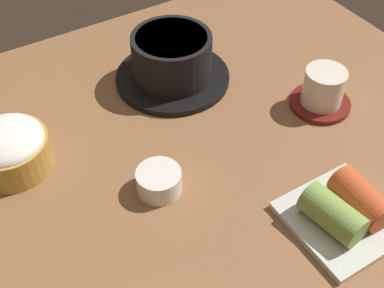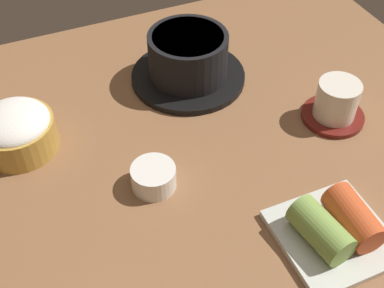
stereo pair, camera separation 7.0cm
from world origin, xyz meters
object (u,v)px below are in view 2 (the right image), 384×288
at_px(rice_bowl, 16,130).
at_px(tea_cup_with_saucer, 336,103).
at_px(banchan_cup_center, 154,177).
at_px(kimchi_plate, 335,228).
at_px(stone_pot, 188,59).

distance_m(rice_bowl, tea_cup_with_saucer, 0.47).
xyz_separation_m(banchan_cup_center, kimchi_plate, (0.17, -0.17, 0.00)).
height_order(tea_cup_with_saucer, banchan_cup_center, tea_cup_with_saucer).
bearing_deg(banchan_cup_center, stone_pot, 55.80).
height_order(stone_pot, banchan_cup_center, stone_pot).
height_order(rice_bowl, banchan_cup_center, rice_bowl).
height_order(rice_bowl, kimchi_plate, rice_bowl).
bearing_deg(tea_cup_with_saucer, stone_pot, 133.15).
relative_size(banchan_cup_center, kimchi_plate, 0.46).
relative_size(stone_pot, rice_bowl, 1.71).
xyz_separation_m(stone_pot, rice_bowl, (-0.29, -0.05, -0.01)).
distance_m(tea_cup_with_saucer, banchan_cup_center, 0.30).
bearing_deg(tea_cup_with_saucer, kimchi_plate, -124.27).
bearing_deg(stone_pot, tea_cup_with_saucer, -46.85).
bearing_deg(stone_pot, kimchi_plate, -83.73).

